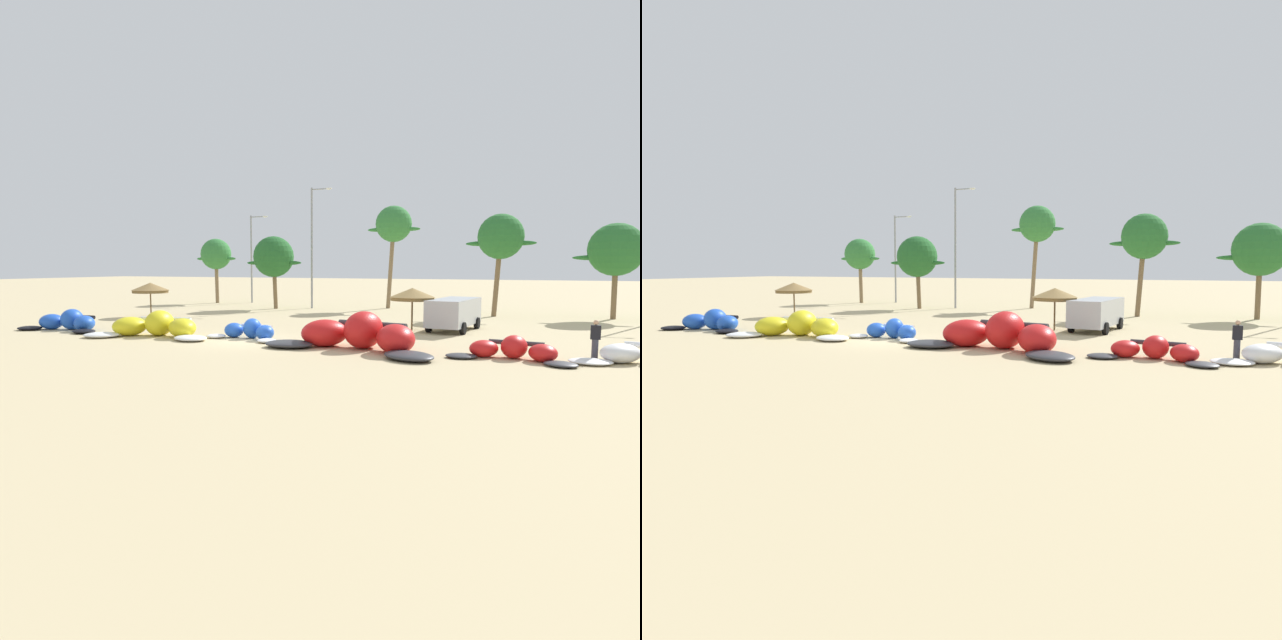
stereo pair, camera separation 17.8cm
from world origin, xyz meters
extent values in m
plane|color=#C6B284|center=(0.00, 0.00, 0.00)|extent=(260.00, 260.00, 0.00)
ellipsoid|color=black|center=(-13.94, -0.99, 0.12)|extent=(1.71, 1.57, 0.24)
ellipsoid|color=blue|center=(-13.15, -0.13, 0.45)|extent=(1.72, 1.79, 0.90)
ellipsoid|color=blue|center=(-11.90, 0.22, 0.61)|extent=(1.18, 1.41, 1.21)
ellipsoid|color=blue|center=(-10.63, -0.06, 0.45)|extent=(1.74, 1.79, 0.90)
ellipsoid|color=black|center=(-9.80, -0.88, 0.12)|extent=(1.68, 1.53, 0.24)
cylinder|color=black|center=(-11.91, 0.71, 0.72)|extent=(2.43, 0.28, 0.22)
cube|color=black|center=(-11.89, 0.08, 0.61)|extent=(0.89, 0.52, 0.04)
ellipsoid|color=white|center=(-7.62, -1.77, 0.14)|extent=(2.30, 2.13, 0.27)
ellipsoid|color=yellow|center=(-6.80, -0.59, 0.51)|extent=(2.08, 2.28, 1.01)
ellipsoid|color=yellow|center=(-5.32, 0.05, 0.68)|extent=(1.69, 2.05, 1.36)
ellipsoid|color=yellow|center=(-3.72, -0.09, 0.51)|extent=(2.30, 2.31, 1.01)
ellipsoid|color=white|center=(-2.57, -0.96, 0.14)|extent=(2.08, 1.73, 0.27)
cylinder|color=white|center=(-5.42, 0.69, 0.82)|extent=(2.99, 0.74, 0.27)
cube|color=white|center=(-5.29, -0.13, 0.68)|extent=(1.18, 0.83, 0.04)
ellipsoid|color=white|center=(-2.01, 0.45, 0.10)|extent=(1.18, 1.10, 0.21)
ellipsoid|color=blue|center=(-1.26, 1.02, 0.38)|extent=(1.37, 1.37, 0.76)
ellipsoid|color=blue|center=(-0.22, 1.12, 0.52)|extent=(1.07, 1.15, 1.03)
ellipsoid|color=blue|center=(0.75, 0.71, 0.38)|extent=(1.28, 1.32, 0.76)
ellipsoid|color=white|center=(1.29, -0.06, 0.10)|extent=(1.34, 1.30, 0.21)
cylinder|color=white|center=(-0.16, 1.47, 0.60)|extent=(1.95, 0.48, 0.18)
cube|color=white|center=(-0.23, 1.02, 0.52)|extent=(0.76, 0.47, 0.04)
ellipsoid|color=#333338|center=(2.97, -1.01, 0.17)|extent=(2.50, 2.00, 0.34)
ellipsoid|color=red|center=(4.33, -0.03, 0.63)|extent=(2.76, 2.75, 1.25)
ellipsoid|color=red|center=(6.19, 0.10, 0.85)|extent=(2.02, 2.51, 1.69)
ellipsoid|color=red|center=(7.89, -0.68, 0.63)|extent=(2.43, 2.73, 1.25)
ellipsoid|color=#333338|center=(8.81, -2.07, 0.17)|extent=(2.77, 2.55, 0.34)
cylinder|color=#333338|center=(6.33, 0.87, 1.00)|extent=(3.47, 0.93, 0.32)
cube|color=#333338|center=(6.15, -0.13, 0.85)|extent=(1.39, 1.02, 0.04)
ellipsoid|color=#333338|center=(10.66, -0.79, 0.09)|extent=(1.45, 1.29, 0.19)
ellipsoid|color=red|center=(11.47, -0.13, 0.35)|extent=(1.60, 1.62, 0.69)
ellipsoid|color=red|center=(12.63, 0.02, 0.47)|extent=(1.17, 1.37, 0.94)
ellipsoid|color=red|center=(13.72, -0.40, 0.35)|extent=(1.50, 1.59, 0.69)
ellipsoid|color=#333338|center=(14.35, -1.24, 0.09)|extent=(1.58, 1.48, 0.19)
cylinder|color=#333338|center=(12.68, 0.46, 0.57)|extent=(2.18, 0.46, 0.20)
cube|color=#333338|center=(12.62, -0.10, 0.47)|extent=(0.84, 0.54, 0.04)
ellipsoid|color=white|center=(15.40, -0.23, 0.10)|extent=(1.78, 1.53, 0.20)
ellipsoid|color=white|center=(16.47, 0.54, 0.37)|extent=(2.03, 2.03, 0.75)
cylinder|color=brown|center=(-13.09, 8.39, 0.98)|extent=(0.10, 0.10, 1.95)
cone|color=olive|center=(-13.09, 8.39, 2.23)|extent=(2.71, 2.71, 0.56)
cylinder|color=brown|center=(-13.09, 8.39, 1.85)|extent=(2.58, 2.58, 0.20)
cylinder|color=brown|center=(6.56, 7.77, 0.96)|extent=(0.10, 0.10, 1.93)
cone|color=olive|center=(6.56, 7.77, 2.20)|extent=(2.63, 2.63, 0.54)
cylinder|color=olive|center=(6.56, 7.77, 1.83)|extent=(2.49, 2.49, 0.20)
cube|color=#B2B7BC|center=(8.82, 8.59, 1.09)|extent=(2.48, 5.31, 1.50)
cube|color=black|center=(8.97, 9.99, 1.35)|extent=(2.01, 1.48, 0.56)
cylinder|color=black|center=(8.04, 10.27, 0.34)|extent=(0.31, 0.70, 0.68)
cylinder|color=black|center=(9.94, 10.06, 0.34)|extent=(0.31, 0.70, 0.68)
cylinder|color=black|center=(7.69, 7.12, 0.34)|extent=(0.31, 0.70, 0.68)
cylinder|color=black|center=(9.59, 6.90, 0.34)|extent=(0.31, 0.70, 0.68)
cylinder|color=#383842|center=(15.60, 0.66, 0.42)|extent=(0.24, 0.24, 0.85)
cube|color=black|center=(15.60, 0.66, 1.13)|extent=(0.36, 0.22, 0.56)
sphere|color=tan|center=(15.60, 0.66, 1.52)|extent=(0.20, 0.20, 0.20)
cylinder|color=#7F6647|center=(-17.14, 22.92, 2.46)|extent=(0.45, 0.36, 4.92)
sphere|color=#337A38|center=(-17.19, 22.92, 4.92)|extent=(3.07, 3.07, 3.07)
ellipsoid|color=#337A38|center=(-18.41, 22.92, 4.46)|extent=(2.15, 0.50, 0.36)
ellipsoid|color=#337A38|center=(-15.96, 22.92, 4.46)|extent=(2.15, 0.50, 0.36)
cylinder|color=brown|center=(-8.31, 18.79, 2.27)|extent=(0.55, 0.36, 4.54)
sphere|color=#236028|center=(-8.41, 18.79, 4.53)|extent=(3.55, 3.55, 3.55)
ellipsoid|color=#236028|center=(-9.83, 18.79, 4.00)|extent=(2.49, 0.50, 0.36)
ellipsoid|color=#236028|center=(-6.99, 18.79, 4.00)|extent=(2.49, 0.50, 0.36)
cylinder|color=#7F6647|center=(0.93, 23.02, 3.68)|extent=(0.78, 0.36, 7.37)
sphere|color=#337A38|center=(1.14, 23.02, 7.36)|extent=(3.14, 3.14, 3.14)
ellipsoid|color=#337A38|center=(-0.11, 23.02, 6.89)|extent=(2.20, 0.50, 0.36)
ellipsoid|color=#337A38|center=(2.40, 23.02, 6.89)|extent=(2.20, 0.50, 0.36)
cylinder|color=brown|center=(10.24, 18.67, 2.93)|extent=(0.68, 0.36, 5.88)
sphere|color=#286B2D|center=(10.40, 18.67, 5.87)|extent=(3.30, 3.30, 3.30)
ellipsoid|color=#286B2D|center=(9.08, 18.67, 5.37)|extent=(2.31, 0.50, 0.36)
ellipsoid|color=#286B2D|center=(11.72, 18.67, 5.37)|extent=(2.31, 0.50, 0.36)
cylinder|color=brown|center=(17.99, 19.85, 2.43)|extent=(0.39, 0.36, 4.87)
sphere|color=#286B2D|center=(17.98, 19.85, 4.86)|extent=(3.68, 3.68, 3.68)
ellipsoid|color=#286B2D|center=(16.51, 19.85, 4.31)|extent=(2.58, 0.50, 0.36)
cylinder|color=gray|center=(-14.18, 24.79, 4.40)|extent=(0.18, 0.18, 8.79)
cylinder|color=gray|center=(-13.36, 24.79, 8.64)|extent=(1.62, 0.10, 0.10)
ellipsoid|color=silver|center=(-12.55, 24.79, 8.64)|extent=(0.56, 0.24, 0.20)
cylinder|color=gray|center=(-5.52, 20.50, 5.25)|extent=(0.18, 0.18, 10.49)
cylinder|color=gray|center=(-4.72, 20.50, 10.34)|extent=(1.62, 0.10, 0.10)
ellipsoid|color=silver|center=(-3.91, 20.50, 10.34)|extent=(0.56, 0.24, 0.20)
camera|label=1|loc=(13.91, -22.83, 3.72)|focal=30.14mm
camera|label=2|loc=(14.07, -22.76, 3.72)|focal=30.14mm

